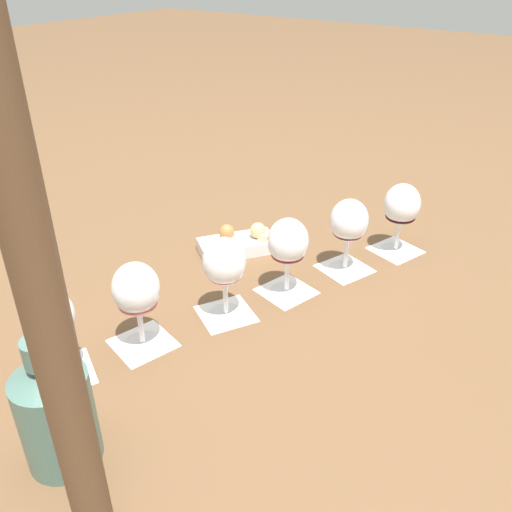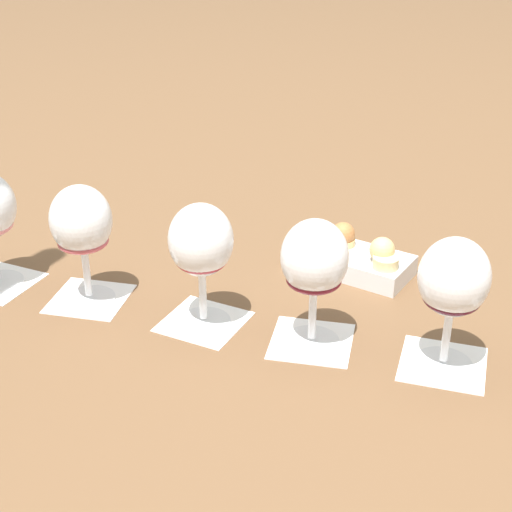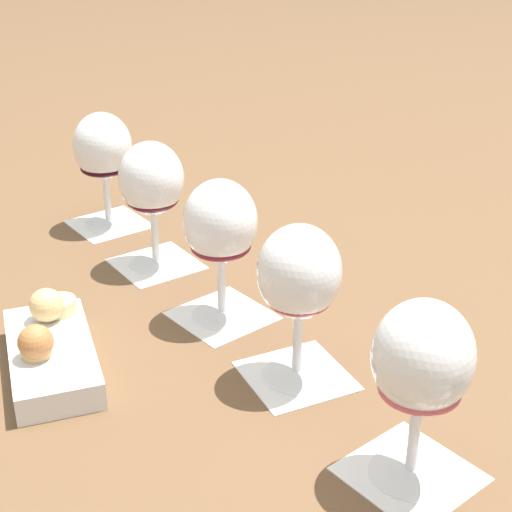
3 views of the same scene
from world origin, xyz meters
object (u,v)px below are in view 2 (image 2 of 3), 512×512
(wine_glass_2, at_px, (201,246))
(wine_glass_4, at_px, (453,284))
(wine_glass_1, at_px, (81,226))
(snack_dish, at_px, (353,258))
(wine_glass_3, at_px, (314,263))

(wine_glass_2, relative_size, wine_glass_4, 1.00)
(wine_glass_1, xyz_separation_m, snack_dish, (0.36, 0.06, -0.09))
(wine_glass_3, bearing_deg, wine_glass_2, 158.51)
(wine_glass_2, xyz_separation_m, wine_glass_3, (0.13, -0.05, 0.00))
(wine_glass_4, bearing_deg, snack_dish, 106.23)
(snack_dish, bearing_deg, wine_glass_3, -113.94)
(wine_glass_3, xyz_separation_m, snack_dish, (0.08, 0.18, -0.09))
(wine_glass_3, height_order, wine_glass_4, same)
(wine_glass_3, relative_size, wine_glass_4, 1.00)
(wine_glass_1, bearing_deg, wine_glass_2, -23.22)
(wine_glass_1, relative_size, wine_glass_4, 1.00)
(wine_glass_1, bearing_deg, wine_glass_4, -21.79)
(snack_dish, bearing_deg, wine_glass_2, -148.96)
(wine_glass_4, relative_size, snack_dish, 0.86)
(wine_glass_2, xyz_separation_m, snack_dish, (0.21, 0.13, -0.09))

